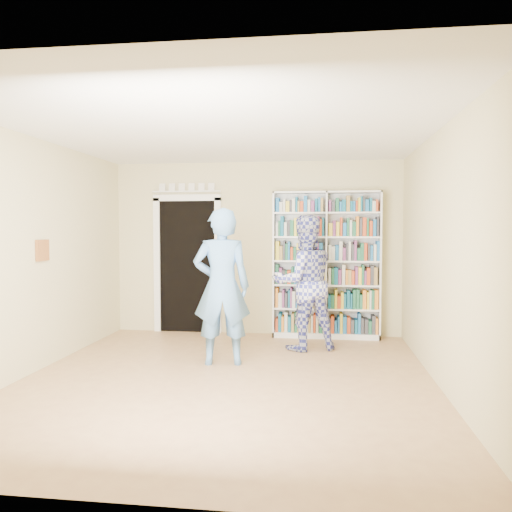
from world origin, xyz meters
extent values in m
plane|color=#A0714D|center=(0.00, 0.00, 0.00)|extent=(5.00, 5.00, 0.00)
plane|color=white|center=(0.00, 0.00, 2.70)|extent=(5.00, 5.00, 0.00)
plane|color=beige|center=(0.00, 2.50, 1.35)|extent=(4.50, 0.00, 4.50)
plane|color=beige|center=(-2.25, 0.00, 1.35)|extent=(0.00, 5.00, 5.00)
plane|color=beige|center=(2.25, 0.00, 1.35)|extent=(0.00, 5.00, 5.00)
cube|color=white|center=(1.10, 2.34, 1.11)|extent=(1.61, 0.30, 2.22)
cube|color=white|center=(1.10, 2.34, 1.11)|extent=(0.03, 0.30, 2.22)
cube|color=black|center=(-1.10, 2.48, 1.05)|extent=(0.90, 0.03, 2.10)
cube|color=white|center=(-1.60, 2.47, 1.05)|extent=(0.10, 0.06, 2.20)
cube|color=white|center=(-0.60, 2.47, 1.05)|extent=(0.10, 0.06, 2.20)
cube|color=white|center=(-1.10, 2.47, 2.15)|extent=(1.10, 0.06, 0.10)
cube|color=white|center=(-1.10, 2.46, 2.25)|extent=(1.10, 0.08, 0.02)
cube|color=brown|center=(-2.23, 0.20, 1.40)|extent=(0.03, 0.25, 0.25)
imported|color=#5B8FCA|center=(-0.18, 0.65, 0.95)|extent=(0.76, 0.57, 1.90)
imported|color=#323899|center=(0.79, 1.53, 0.92)|extent=(1.08, 0.97, 1.84)
cube|color=white|center=(0.88, 1.35, 0.94)|extent=(0.20, 0.02, 0.28)
camera|label=1|loc=(1.01, -5.28, 1.64)|focal=35.00mm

